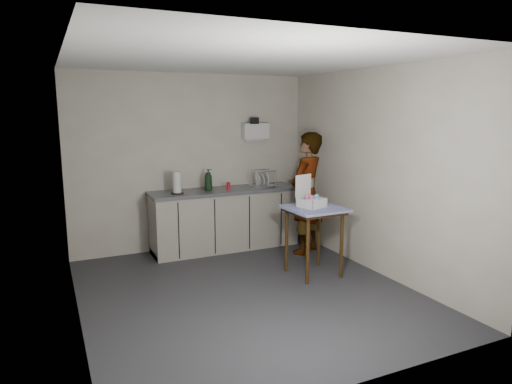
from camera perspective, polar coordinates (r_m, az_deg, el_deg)
name	(u,v)px	position (r m, az deg, el deg)	size (l,w,h in m)	color
ground	(247,292)	(5.39, -1.19, -12.38)	(4.00, 4.00, 0.00)	#28282D
wall_back	(193,162)	(6.89, -7.93, 3.69)	(3.60, 0.02, 2.60)	#B8B0A0
wall_right	(375,172)	(5.98, 14.68, 2.47)	(0.02, 4.00, 2.60)	#B8B0A0
wall_left	(72,193)	(4.63, -21.99, -0.13)	(0.02, 4.00, 2.60)	#B8B0A0
ceiling	(246,60)	(5.00, -1.30, 16.22)	(3.60, 4.00, 0.01)	white
kitchen_counter	(225,221)	(6.90, -3.86, -3.59)	(2.24, 0.62, 0.91)	black
wall_shelf	(255,131)	(7.15, -0.11, 7.62)	(0.42, 0.18, 0.37)	silver
side_table	(314,216)	(5.76, 7.29, -3.00)	(0.69, 0.69, 0.87)	#3E270E
standing_man	(306,193)	(6.64, 6.33, -0.17)	(0.64, 0.42, 1.76)	#B2A593
soap_bottle	(208,180)	(6.68, -5.98, 1.52)	(0.12, 0.12, 0.31)	black
soda_can	(228,186)	(6.77, -3.47, 0.79)	(0.06, 0.06, 0.11)	red
dark_bottle	(208,181)	(6.73, -5.99, 1.34)	(0.08, 0.08, 0.26)	black
paper_towel	(177,183)	(6.49, -9.86, 1.10)	(0.18, 0.18, 0.32)	black
dish_rack	(262,183)	(7.01, 0.78, 1.17)	(0.37, 0.28, 0.26)	silver
bakery_box	(311,200)	(5.74, 6.84, -0.98)	(0.35, 0.36, 0.39)	silver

